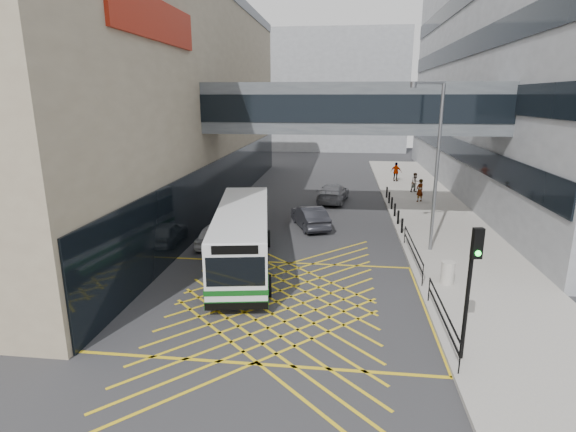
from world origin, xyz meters
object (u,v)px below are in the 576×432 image
(car_dark, at_px, (310,217))
(pedestrian_a, at_px, (420,190))
(street_lamp, at_px, (434,158))
(pedestrian_b, at_px, (415,183))
(car_white, at_px, (215,234))
(car_silver, at_px, (333,192))
(litter_bin, at_px, (448,273))
(traffic_light, at_px, (472,276))
(pedestrian_c, at_px, (396,172))
(bus, at_px, (243,236))

(car_dark, height_order, pedestrian_a, pedestrian_a)
(street_lamp, bearing_deg, pedestrian_b, 59.22)
(car_white, relative_size, car_silver, 0.80)
(litter_bin, bearing_deg, traffic_light, -97.69)
(pedestrian_b, bearing_deg, pedestrian_c, 71.51)
(car_dark, distance_m, street_lamp, 8.97)
(traffic_light, distance_m, pedestrian_b, 26.47)
(car_dark, height_order, car_silver, car_silver)
(car_silver, bearing_deg, bus, 81.97)
(street_lamp, distance_m, litter_bin, 6.34)
(car_silver, bearing_deg, street_lamp, 121.89)
(car_silver, distance_m, litter_bin, 17.05)
(car_silver, distance_m, pedestrian_a, 6.79)
(bus, height_order, car_white, bus)
(traffic_light, bearing_deg, litter_bin, 72.19)
(car_silver, relative_size, litter_bin, 5.01)
(car_dark, distance_m, pedestrian_a, 11.23)
(pedestrian_a, relative_size, pedestrian_b, 1.08)
(car_white, relative_size, pedestrian_a, 2.25)
(car_dark, height_order, pedestrian_c, pedestrian_c)
(pedestrian_b, bearing_deg, car_white, -160.99)
(pedestrian_b, bearing_deg, car_dark, -156.37)
(pedestrian_b, height_order, pedestrian_c, pedestrian_c)
(car_dark, xyz_separation_m, pedestrian_c, (7.22, 16.56, 0.37))
(litter_bin, height_order, pedestrian_c, pedestrian_c)
(street_lamp, bearing_deg, pedestrian_a, 58.34)
(car_dark, bearing_deg, street_lamp, 127.90)
(car_silver, height_order, litter_bin, car_silver)
(car_white, distance_m, traffic_light, 15.41)
(car_silver, xyz_separation_m, litter_bin, (5.41, -16.17, -0.12))
(litter_bin, xyz_separation_m, pedestrian_c, (0.51, 25.19, 0.42))
(litter_bin, distance_m, pedestrian_a, 16.47)
(traffic_light, distance_m, street_lamp, 10.89)
(street_lamp, height_order, litter_bin, street_lamp)
(car_white, xyz_separation_m, street_lamp, (11.71, 0.07, 4.48))
(car_silver, height_order, pedestrian_b, pedestrian_b)
(pedestrian_b, xyz_separation_m, pedestrian_c, (-1.08, 5.05, 0.09))
(pedestrian_a, bearing_deg, car_silver, -32.23)
(car_silver, relative_size, pedestrian_b, 3.02)
(bus, xyz_separation_m, pedestrian_b, (11.07, 18.79, -0.60))
(bus, relative_size, litter_bin, 10.84)
(car_dark, bearing_deg, traffic_light, 91.46)
(car_white, height_order, pedestrian_c, pedestrian_c)
(pedestrian_b, bearing_deg, traffic_light, -125.82)
(street_lamp, bearing_deg, car_white, 155.65)
(car_dark, xyz_separation_m, pedestrian_a, (8.09, 7.78, 0.34))
(bus, relative_size, pedestrian_b, 6.53)
(bus, distance_m, car_dark, 7.83)
(traffic_light, height_order, pedestrian_a, traffic_light)
(car_white, distance_m, litter_bin, 12.59)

